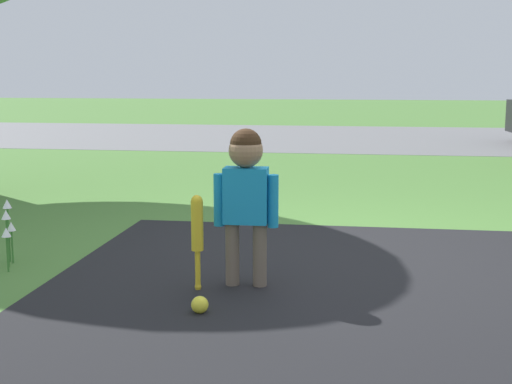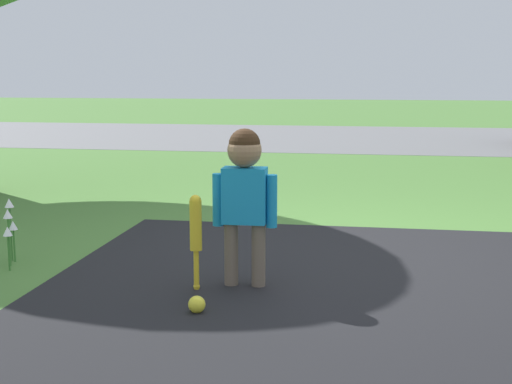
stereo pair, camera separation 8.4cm
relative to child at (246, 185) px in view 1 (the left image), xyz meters
name	(u,v)px [view 1 (the left image)]	position (x,y,z in m)	size (l,w,h in m)	color
ground_plane	(344,257)	(0.56, 0.77, -0.61)	(60.00, 60.00, 0.00)	#477533
street_strip	(357,137)	(0.56, 10.16, -0.61)	(40.00, 6.00, 0.01)	slate
child	(246,185)	(0.00, 0.00, 0.00)	(0.38, 0.20, 0.94)	#6B5B4C
baseball_bat	(197,229)	(-0.27, -0.13, -0.25)	(0.07, 0.07, 0.57)	yellow
sports_ball	(200,305)	(-0.16, -0.53, -0.56)	(0.09, 0.09, 0.09)	yellow
flower_bed	(3,224)	(-1.64, 0.19, -0.32)	(0.22, 0.30, 0.43)	#38702D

